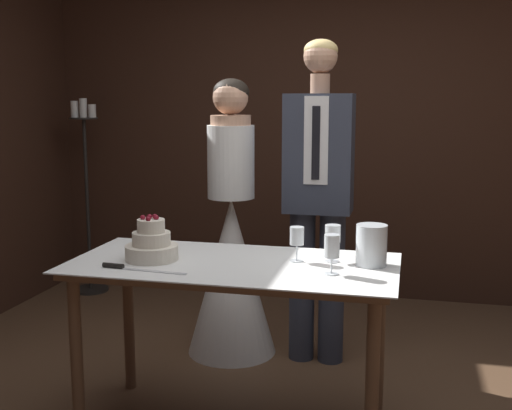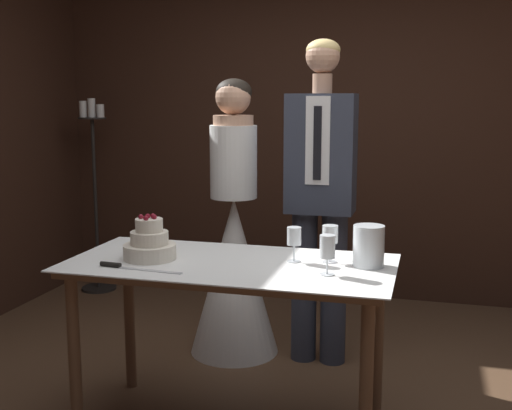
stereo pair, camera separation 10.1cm
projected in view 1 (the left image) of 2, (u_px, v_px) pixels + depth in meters
wall_back at (333, 120)px, 5.00m from camera, size 4.77×0.12×2.78m
cake_table at (233, 283)px, 2.95m from camera, size 1.50×0.73×0.81m
tiered_cake at (152, 245)px, 2.97m from camera, size 0.25×0.25×0.21m
cake_knife at (128, 268)px, 2.81m from camera, size 0.40×0.05×0.02m
wine_glass_near at (332, 248)px, 2.72m from camera, size 0.07×0.07×0.17m
wine_glass_middle at (333, 236)px, 2.93m from camera, size 0.07×0.07×0.17m
wine_glass_far at (297, 237)px, 2.93m from camera, size 0.07×0.07×0.16m
hurricane_candle at (371, 246)px, 2.87m from camera, size 0.14×0.14×0.19m
bride at (231, 255)px, 3.89m from camera, size 0.54×0.54×1.67m
groom at (318, 191)px, 3.70m from camera, size 0.39×0.25×1.88m
candle_stand at (87, 196)px, 5.11m from camera, size 0.28×0.28×1.55m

